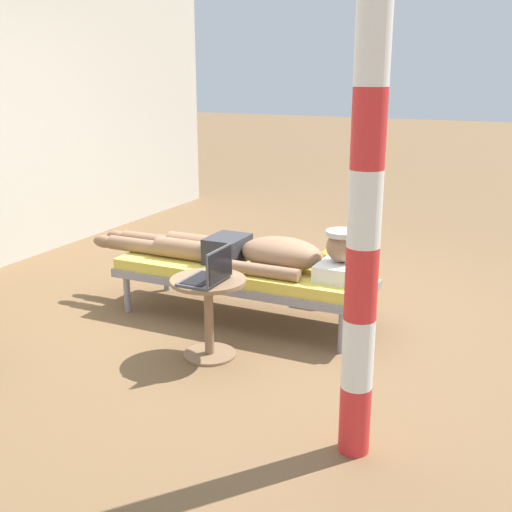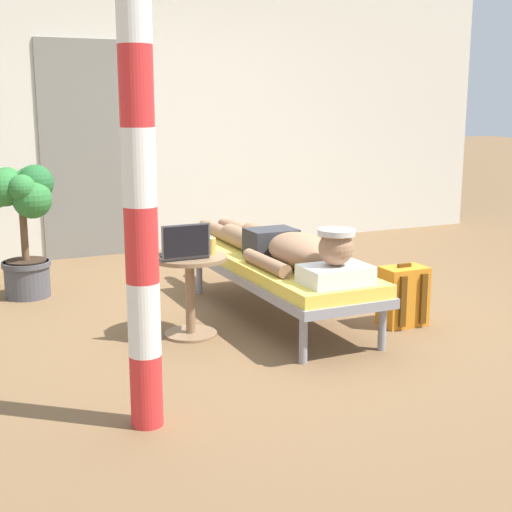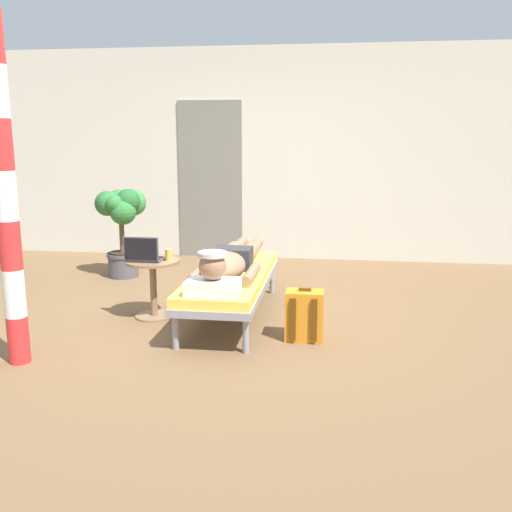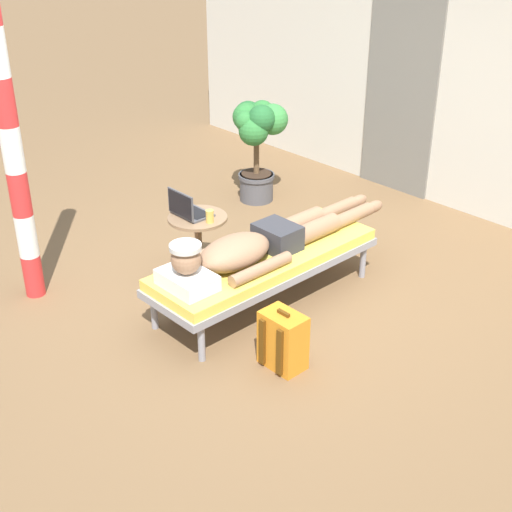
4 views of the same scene
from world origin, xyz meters
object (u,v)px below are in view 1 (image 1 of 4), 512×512
object	(u,v)px
lounge_chair	(243,273)
drink_glass	(219,265)
laptop	(210,274)
backpack	(336,275)
side_table	(209,304)
person_reclining	(252,252)
porch_post	(365,209)

from	to	relation	value
lounge_chair	drink_glass	distance (m)	0.59
laptop	backpack	world-z (taller)	laptop
side_table	laptop	world-z (taller)	laptop
drink_glass	backpack	distance (m)	1.34
lounge_chair	person_reclining	size ratio (longest dim) A/B	0.88
backpack	lounge_chair	bearing A→B (deg)	144.77
drink_glass	backpack	xyz separation A→B (m)	(1.22, -0.39, -0.38)
laptop	porch_post	xyz separation A→B (m)	(-0.57, -1.11, 0.62)
side_table	drink_glass	size ratio (longest dim) A/B	5.13
lounge_chair	backpack	world-z (taller)	backpack
side_table	laptop	xyz separation A→B (m)	(-0.06, -0.05, 0.23)
side_table	backpack	distance (m)	1.43
person_reclining	backpack	world-z (taller)	person_reclining
backpack	porch_post	xyz separation A→B (m)	(-2.00, -0.77, 1.00)
lounge_chair	backpack	distance (m)	0.85
side_table	drink_glass	distance (m)	0.26
drink_glass	side_table	bearing A→B (deg)	-177.93
porch_post	person_reclining	bearing A→B (deg)	41.93
person_reclining	side_table	distance (m)	0.70
laptop	drink_glass	distance (m)	0.22
person_reclining	drink_glass	size ratio (longest dim) A/B	21.29
backpack	porch_post	bearing A→B (deg)	-158.95
person_reclining	drink_glass	xyz separation A→B (m)	(-0.53, -0.02, 0.05)
person_reclining	lounge_chair	bearing A→B (deg)	90.00
lounge_chair	porch_post	world-z (taller)	porch_post
person_reclining	laptop	distance (m)	0.75
side_table	backpack	xyz separation A→B (m)	(1.37, -0.39, -0.16)
side_table	porch_post	bearing A→B (deg)	-118.62
lounge_chair	laptop	xyz separation A→B (m)	(-0.74, -0.15, 0.24)
porch_post	lounge_chair	bearing A→B (deg)	43.62
side_table	drink_glass	bearing A→B (deg)	2.07
person_reclining	laptop	size ratio (longest dim) A/B	7.00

